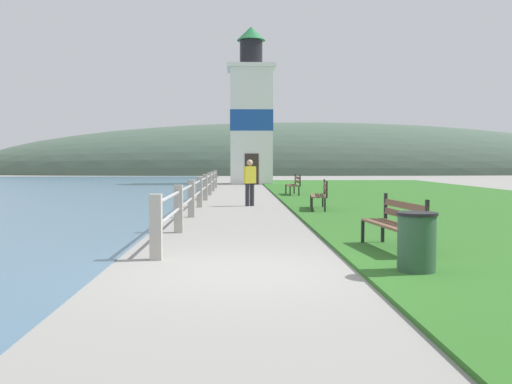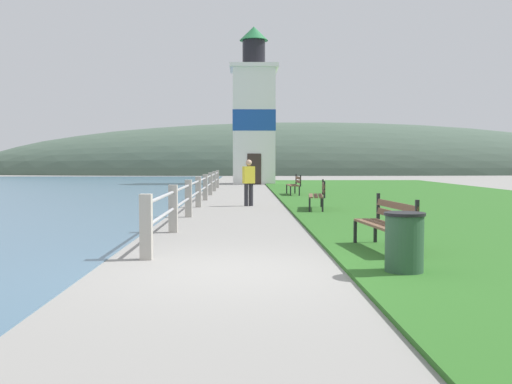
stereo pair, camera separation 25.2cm
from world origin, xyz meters
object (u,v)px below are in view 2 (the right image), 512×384
Objects in this scene: park_bench_midway at (319,193)px; lighthouse at (254,117)px; trash_bin at (404,244)px; person_strolling at (249,181)px; park_bench_near at (387,221)px; park_bench_far at (295,184)px.

lighthouse reaches higher than park_bench_midway.
lighthouse is 31.10m from trash_bin.
lighthouse is 19.37m from person_strolling.
park_bench_near is 10.20m from person_strolling.
trash_bin is at bearing 167.10° from person_strolling.
trash_bin is (-0.23, -1.83, -0.11)m from park_bench_near.
park_bench_far is 5.85m from person_strolling.
trash_bin is at bearing 77.07° from park_bench_near.
park_bench_midway is 9.70m from trash_bin.
park_bench_far is at bearing -95.12° from park_bench_near.
park_bench_near is 7.87m from park_bench_midway.
park_bench_midway is 1.08× the size of park_bench_far.
lighthouse reaches higher than park_bench_far.
park_bench_near is 1.85m from trash_bin.
person_strolling is at bearing 68.10° from park_bench_far.
park_bench_midway is (-0.09, 7.87, -0.00)m from park_bench_near.
person_strolling is at bearing 99.39° from trash_bin.
park_bench_midway and park_bench_far have the same top height.
park_bench_near is at bearing 82.69° from trash_bin.
park_bench_near is at bearing 170.08° from person_strolling.
park_bench_near is at bearing 97.06° from park_bench_midway.
person_strolling is (-2.10, 2.08, 0.31)m from park_bench_midway.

